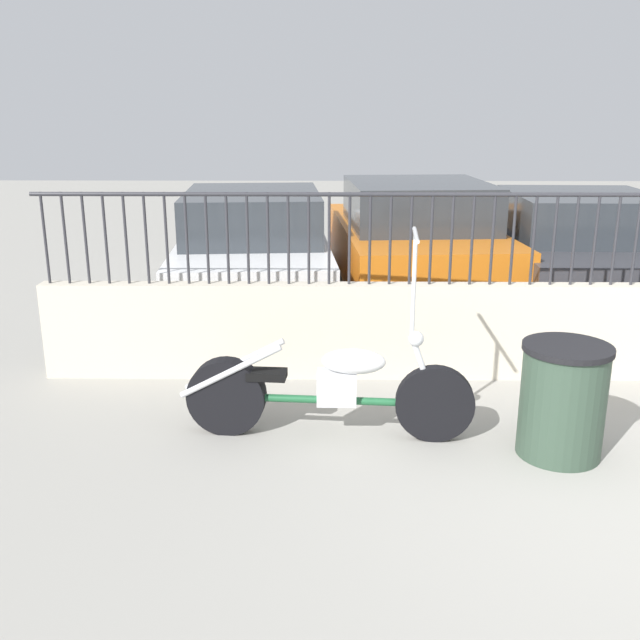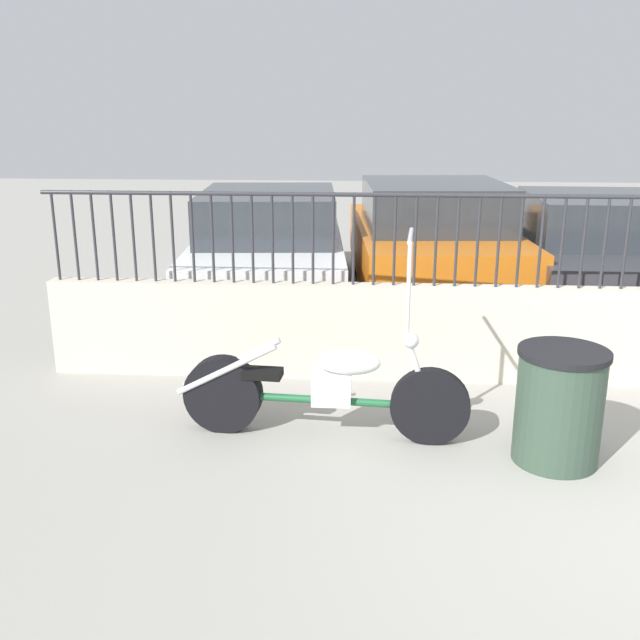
{
  "view_description": "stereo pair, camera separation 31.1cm",
  "coord_description": "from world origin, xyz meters",
  "px_view_note": "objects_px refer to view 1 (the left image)",
  "views": [
    {
      "loc": [
        -2.07,
        -3.74,
        2.29
      ],
      "look_at": [
        -2.13,
        1.61,
        0.7
      ],
      "focal_mm": 40.0,
      "sensor_mm": 36.0,
      "label": 1
    },
    {
      "loc": [
        -1.76,
        -3.72,
        2.29
      ],
      "look_at": [
        -2.13,
        1.61,
        0.7
      ],
      "focal_mm": 40.0,
      "sensor_mm": 36.0,
      "label": 2
    }
  ],
  "objects_px": {
    "trash_bin": "(562,400)",
    "car_orange": "(414,239)",
    "motorcycle_green": "(315,389)",
    "car_white": "(254,245)",
    "car_dark_grey": "(575,246)"
  },
  "relations": [
    {
      "from": "car_dark_grey",
      "to": "motorcycle_green",
      "type": "bearing_deg",
      "value": 142.9
    },
    {
      "from": "motorcycle_green",
      "to": "car_orange",
      "type": "bearing_deg",
      "value": 78.7
    },
    {
      "from": "car_white",
      "to": "trash_bin",
      "type": "bearing_deg",
      "value": -153.74
    },
    {
      "from": "trash_bin",
      "to": "car_white",
      "type": "relative_size",
      "value": 0.18
    },
    {
      "from": "car_white",
      "to": "motorcycle_green",
      "type": "bearing_deg",
      "value": -172.62
    },
    {
      "from": "trash_bin",
      "to": "car_orange",
      "type": "height_order",
      "value": "car_orange"
    },
    {
      "from": "motorcycle_green",
      "to": "trash_bin",
      "type": "relative_size",
      "value": 2.67
    },
    {
      "from": "car_orange",
      "to": "motorcycle_green",
      "type": "bearing_deg",
      "value": 159.97
    },
    {
      "from": "trash_bin",
      "to": "car_white",
      "type": "height_order",
      "value": "car_white"
    },
    {
      "from": "car_orange",
      "to": "car_white",
      "type": "bearing_deg",
      "value": 90.61
    },
    {
      "from": "car_orange",
      "to": "car_dark_grey",
      "type": "xyz_separation_m",
      "value": [
        1.96,
        -0.21,
        -0.05
      ]
    },
    {
      "from": "car_white",
      "to": "car_dark_grey",
      "type": "xyz_separation_m",
      "value": [
        3.95,
        -0.04,
        -0.0
      ]
    },
    {
      "from": "trash_bin",
      "to": "car_orange",
      "type": "bearing_deg",
      "value": 96.71
    },
    {
      "from": "car_white",
      "to": "car_orange",
      "type": "distance_m",
      "value": 2.01
    },
    {
      "from": "car_orange",
      "to": "car_dark_grey",
      "type": "distance_m",
      "value": 1.97
    }
  ]
}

